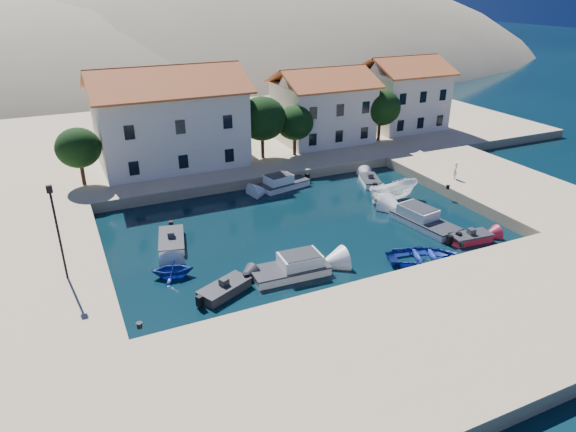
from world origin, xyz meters
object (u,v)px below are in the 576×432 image
(building_right, at_px, (403,92))
(lamppost, at_px, (56,224))
(cabin_cruiser_south, at_px, (290,269))
(rowboat_south, at_px, (422,261))
(cabin_cruiser_east, at_px, (425,221))
(building_mid, at_px, (323,104))
(building_left, at_px, (169,115))
(boat_east, at_px, (392,200))
(pedestrian, at_px, (455,171))

(building_right, relative_size, lamppost, 1.52)
(building_right, distance_m, cabin_cruiser_south, 38.53)
(rowboat_south, height_order, cabin_cruiser_east, cabin_cruiser_east)
(cabin_cruiser_south, distance_m, cabin_cruiser_east, 13.28)
(building_mid, distance_m, lamppost, 36.21)
(building_left, relative_size, boat_east, 2.95)
(cabin_cruiser_south, relative_size, boat_east, 1.08)
(cabin_cruiser_south, relative_size, pedestrian, 3.43)
(building_left, xyz_separation_m, lamppost, (-11.50, -20.00, -1.18))
(boat_east, xyz_separation_m, pedestrian, (7.00, 0.01, 1.78))
(lamppost, bearing_deg, rowboat_south, -15.52)
(lamppost, distance_m, cabin_cruiser_south, 14.83)
(building_left, relative_size, building_right, 1.56)
(cabin_cruiser_east, distance_m, boat_east, 5.63)
(cabin_cruiser_east, xyz_separation_m, boat_east, (0.83, 5.55, -0.48))
(building_left, distance_m, cabin_cruiser_south, 24.80)
(lamppost, xyz_separation_m, boat_east, (27.51, 3.78, -4.75))
(building_right, bearing_deg, lamppost, -152.07)
(rowboat_south, bearing_deg, lamppost, 92.38)
(building_left, height_order, boat_east, building_left)
(building_mid, relative_size, rowboat_south, 2.06)
(building_right, relative_size, pedestrian, 6.03)
(lamppost, distance_m, pedestrian, 34.84)
(building_left, xyz_separation_m, building_right, (30.00, 2.00, -0.46))
(building_mid, xyz_separation_m, pedestrian, (5.00, -17.21, -3.44))
(cabin_cruiser_east, relative_size, pedestrian, 3.87)
(boat_east, bearing_deg, building_left, 45.36)
(building_mid, distance_m, boat_east, 18.10)
(cabin_cruiser_south, bearing_deg, building_right, 45.71)
(building_mid, xyz_separation_m, building_right, (12.00, 1.00, 0.25))
(building_mid, bearing_deg, lamppost, -144.55)
(rowboat_south, bearing_deg, building_left, 41.28)
(building_right, height_order, cabin_cruiser_east, building_right)
(building_left, distance_m, rowboat_south, 29.32)
(building_right, height_order, boat_east, building_right)
(cabin_cruiser_south, bearing_deg, building_mid, 60.26)
(lamppost, bearing_deg, cabin_cruiser_east, -3.79)
(lamppost, relative_size, pedestrian, 3.97)
(rowboat_south, bearing_deg, building_mid, 4.33)
(building_right, xyz_separation_m, boat_east, (-13.99, -18.22, -5.47))
(building_left, relative_size, building_mid, 1.40)
(building_mid, distance_m, cabin_cruiser_east, 23.43)
(cabin_cruiser_south, distance_m, pedestrian, 22.38)
(building_left, xyz_separation_m, building_mid, (18.00, 1.00, -0.71))
(building_right, xyz_separation_m, rowboat_south, (-18.61, -28.36, -5.47))
(building_mid, height_order, pedestrian, building_mid)
(rowboat_south, bearing_deg, boat_east, -6.56)
(cabin_cruiser_south, height_order, rowboat_south, cabin_cruiser_south)
(rowboat_south, distance_m, pedestrian, 15.53)
(lamppost, height_order, boat_east, lamppost)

